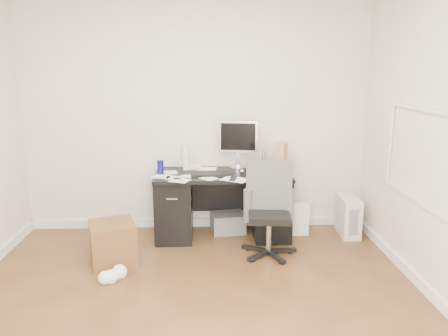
# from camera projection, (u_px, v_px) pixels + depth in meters

# --- Properties ---
(ground) EXTENTS (4.00, 4.00, 0.00)m
(ground) POSITION_uv_depth(u_px,v_px,m) (193.00, 316.00, 3.42)
(ground) COLOR #482917
(ground) RESTS_ON ground
(room_shell) EXTENTS (4.02, 4.02, 2.71)m
(room_shell) POSITION_uv_depth(u_px,v_px,m) (194.00, 103.00, 3.08)
(room_shell) COLOR beige
(room_shell) RESTS_ON ground
(desk) EXTENTS (1.50, 0.70, 0.75)m
(desk) POSITION_uv_depth(u_px,v_px,m) (223.00, 203.00, 4.95)
(desk) COLOR black
(desk) RESTS_ON ground
(loose_papers) EXTENTS (1.10, 0.60, 0.00)m
(loose_papers) POSITION_uv_depth(u_px,v_px,m) (205.00, 174.00, 4.82)
(loose_papers) COLOR white
(loose_papers) RESTS_ON desk
(lcd_monitor) EXTENTS (0.48, 0.32, 0.57)m
(lcd_monitor) POSITION_uv_depth(u_px,v_px,m) (238.00, 144.00, 5.04)
(lcd_monitor) COLOR #B3B4B8
(lcd_monitor) RESTS_ON desk
(keyboard) EXTENTS (0.48, 0.20, 0.03)m
(keyboard) POSITION_uv_depth(u_px,v_px,m) (212.00, 174.00, 4.77)
(keyboard) COLOR black
(keyboard) RESTS_ON desk
(computer_mouse) EXTENTS (0.06, 0.06, 0.05)m
(computer_mouse) POSITION_uv_depth(u_px,v_px,m) (242.00, 171.00, 4.84)
(computer_mouse) COLOR #B3B4B8
(computer_mouse) RESTS_ON desk
(travel_mug) EXTENTS (0.08, 0.08, 0.16)m
(travel_mug) POSITION_uv_depth(u_px,v_px,m) (160.00, 167.00, 4.81)
(travel_mug) COLOR #1A169A
(travel_mug) RESTS_ON desk
(white_binder) EXTENTS (0.13, 0.25, 0.28)m
(white_binder) POSITION_uv_depth(u_px,v_px,m) (185.00, 156.00, 5.08)
(white_binder) COLOR silver
(white_binder) RESTS_ON desk
(magazine_file) EXTENTS (0.21, 0.29, 0.30)m
(magazine_file) POSITION_uv_depth(u_px,v_px,m) (281.00, 156.00, 5.06)
(magazine_file) COLOR #AC8053
(magazine_file) RESTS_ON desk
(pen_cup) EXTENTS (0.12, 0.12, 0.22)m
(pen_cup) POSITION_uv_depth(u_px,v_px,m) (264.00, 161.00, 5.00)
(pen_cup) COLOR brown
(pen_cup) RESTS_ON desk
(yellow_book) EXTENTS (0.28, 0.32, 0.05)m
(yellow_book) POSITION_uv_depth(u_px,v_px,m) (274.00, 173.00, 4.78)
(yellow_book) COLOR yellow
(yellow_book) RESTS_ON desk
(paper_remote) EXTENTS (0.36, 0.34, 0.02)m
(paper_remote) POSITION_uv_depth(u_px,v_px,m) (235.00, 178.00, 4.59)
(paper_remote) COLOR white
(paper_remote) RESTS_ON desk
(office_chair) EXTENTS (0.58, 0.58, 0.96)m
(office_chair) POSITION_uv_depth(u_px,v_px,m) (269.00, 211.00, 4.44)
(office_chair) COLOR #4A4C4A
(office_chair) RESTS_ON ground
(pc_tower) EXTENTS (0.22, 0.46, 0.45)m
(pc_tower) POSITION_uv_depth(u_px,v_px,m) (348.00, 215.00, 5.06)
(pc_tower) COLOR #BAB5A8
(pc_tower) RESTS_ON ground
(shopping_bag) EXTENTS (0.28, 0.20, 0.36)m
(shopping_bag) POSITION_uv_depth(u_px,v_px,m) (297.00, 219.00, 5.07)
(shopping_bag) COLOR white
(shopping_bag) RESTS_ON ground
(wicker_basket) EXTENTS (0.53, 0.53, 0.42)m
(wicker_basket) POSITION_uv_depth(u_px,v_px,m) (113.00, 243.00, 4.31)
(wicker_basket) COLOR #492F15
(wicker_basket) RESTS_ON ground
(desk_printer) EXTENTS (0.42, 0.36, 0.22)m
(desk_printer) POSITION_uv_depth(u_px,v_px,m) (228.00, 223.00, 5.16)
(desk_printer) COLOR slate
(desk_printer) RESTS_ON ground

